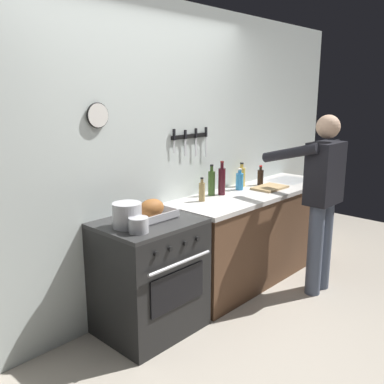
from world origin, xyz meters
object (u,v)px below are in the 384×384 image
at_px(stock_pot, 127,215).
at_px(saucepan, 139,225).
at_px(stove, 149,276).
at_px(bottle_wine_red, 222,181).
at_px(person_cook, 321,193).
at_px(bottle_vinegar, 202,191).
at_px(bottle_soy_sauce, 260,177).
at_px(bottle_cooking_oil, 241,176).
at_px(cutting_board, 270,188).
at_px(bottle_dish_soap, 240,181).
at_px(bottle_olive_oil, 212,182).
at_px(roasting_pan, 152,210).

relative_size(stock_pot, saucepan, 1.52).
bearing_deg(stove, bottle_wine_red, 7.28).
distance_m(stove, saucepan, 0.57).
xyz_separation_m(person_cook, bottle_vinegar, (-0.81, 0.74, 0.04)).
height_order(bottle_soy_sauce, bottle_cooking_oil, bottle_cooking_oil).
xyz_separation_m(saucepan, cutting_board, (1.80, 0.10, -0.04)).
bearing_deg(bottle_soy_sauce, bottle_vinegar, -179.69).
relative_size(stove, bottle_cooking_oil, 3.64).
height_order(stove, saucepan, saucepan).
bearing_deg(bottle_dish_soap, bottle_soy_sauce, -4.56).
xyz_separation_m(stove, bottle_olive_oil, (0.96, 0.19, 0.57)).
bearing_deg(bottle_vinegar, roasting_pan, -172.79).
bearing_deg(person_cook, saucepan, 70.97).
relative_size(person_cook, bottle_vinegar, 7.70).
bearing_deg(stock_pot, stove, 1.32).
height_order(roasting_pan, bottle_wine_red, bottle_wine_red).
distance_m(person_cook, saucepan, 1.83).
xyz_separation_m(saucepan, bottle_cooking_oil, (1.70, 0.38, 0.05)).
xyz_separation_m(bottle_dish_soap, bottle_vinegar, (-0.60, -0.03, 0.00)).
height_order(saucepan, bottle_dish_soap, bottle_dish_soap).
relative_size(saucepan, bottle_soy_sauce, 0.67).
height_order(stock_pot, cutting_board, stock_pot).
height_order(stock_pot, saucepan, stock_pot).
bearing_deg(bottle_soy_sauce, bottle_olive_oil, 173.67).
distance_m(cutting_board, bottle_olive_oil, 0.68).
bearing_deg(stock_pot, person_cook, -19.85).
height_order(stove, person_cook, person_cook).
height_order(stock_pot, bottle_dish_soap, bottle_dish_soap).
bearing_deg(bottle_wine_red, roasting_pan, -173.51).
bearing_deg(saucepan, stock_pot, 81.94).
distance_m(stock_pot, bottle_vinegar, 0.94).
xyz_separation_m(bottle_wine_red, bottle_olive_oil, (-0.08, 0.06, -0.01)).
bearing_deg(roasting_pan, bottle_dish_soap, 5.22).
bearing_deg(bottle_vinegar, bottle_wine_red, 4.93).
height_order(stock_pot, bottle_vinegar, bottle_vinegar).
xyz_separation_m(person_cook, bottle_olive_oil, (-0.58, 0.82, 0.07)).
relative_size(stove, person_cook, 0.54).
distance_m(roasting_pan, bottle_wine_red, 1.00).
bearing_deg(stock_pot, bottle_soy_sauce, 3.57).
height_order(cutting_board, bottle_dish_soap, bottle_dish_soap).
bearing_deg(bottle_soy_sauce, stove, -176.16).
bearing_deg(bottle_olive_oil, stock_pot, -170.53).
distance_m(stock_pot, bottle_cooking_oil, 1.69).
bearing_deg(bottle_olive_oil, bottle_cooking_oil, 3.58).
bearing_deg(cutting_board, bottle_wine_red, 160.39).
bearing_deg(person_cook, bottle_wine_red, 29.10).
xyz_separation_m(person_cook, bottle_soy_sauce, (0.12, 0.74, 0.03)).
distance_m(stove, person_cook, 1.74).
distance_m(roasting_pan, bottle_dish_soap, 1.28).
bearing_deg(stock_pot, bottle_vinegar, 6.80).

